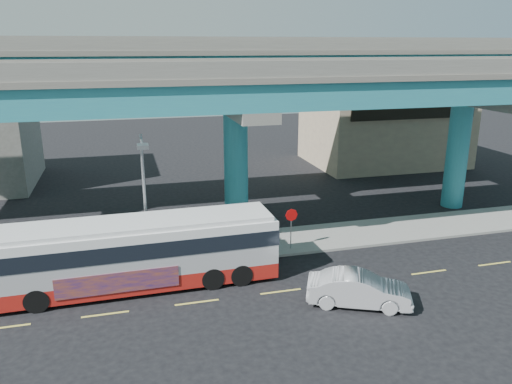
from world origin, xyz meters
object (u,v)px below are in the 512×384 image
object	(u,v)px
street_lamp	(144,184)
stop_sign	(291,220)
parked_car	(54,252)
transit_bus	(140,251)
sedan	(359,289)

from	to	relation	value
street_lamp	stop_sign	world-z (taller)	street_lamp
parked_car	street_lamp	world-z (taller)	street_lamp
transit_bus	parked_car	distance (m)	5.77
sedan	street_lamp	size ratio (longest dim) A/B	0.70
sedan	parked_car	size ratio (longest dim) A/B	1.28
parked_car	street_lamp	size ratio (longest dim) A/B	0.55
transit_bus	stop_sign	world-z (taller)	transit_bus
sedan	parked_car	xyz separation A→B (m)	(-13.64, 8.02, -0.01)
transit_bus	sedan	xyz separation A→B (m)	(9.28, -4.40, -1.08)
sedan	stop_sign	size ratio (longest dim) A/B	2.05
transit_bus	stop_sign	distance (m)	8.61
parked_car	stop_sign	distance (m)	12.82
transit_bus	stop_sign	size ratio (longest dim) A/B	5.55
sedan	parked_car	bearing A→B (deg)	83.94
parked_car	stop_sign	xyz separation A→B (m)	(12.69, -1.46, 1.09)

